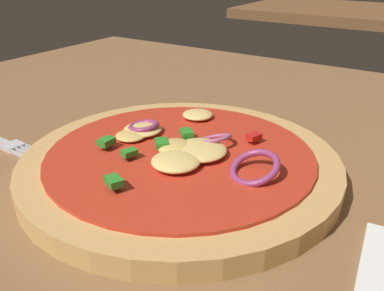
{
  "coord_description": "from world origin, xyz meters",
  "views": [
    {
      "loc": [
        0.17,
        -0.31,
        0.22
      ],
      "look_at": [
        -0.03,
        -0.01,
        0.05
      ],
      "focal_mm": 39.01,
      "sensor_mm": 36.0,
      "label": 1
    }
  ],
  "objects": [
    {
      "name": "dining_table",
      "position": [
        0.0,
        0.0,
        0.02
      ],
      "size": [
        1.1,
        0.9,
        0.03
      ],
      "color": "brown",
      "rests_on": "ground"
    },
    {
      "name": "pizza",
      "position": [
        -0.03,
        -0.02,
        0.05
      ],
      "size": [
        0.29,
        0.29,
        0.04
      ],
      "color": "tan",
      "rests_on": "dining_table"
    },
    {
      "name": "background_table",
      "position": [
        -0.22,
        1.33,
        0.02
      ],
      "size": [
        0.73,
        0.51,
        0.03
      ],
      "color": "brown",
      "rests_on": "ground"
    }
  ]
}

